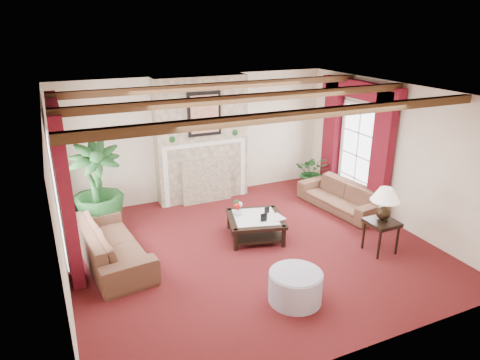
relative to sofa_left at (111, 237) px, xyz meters
name	(u,v)px	position (x,y,z in m)	size (l,w,h in m)	color
floor	(252,249)	(2.29, -0.60, -0.43)	(6.00, 6.00, 0.00)	#3E0B12
ceiling	(254,94)	(2.29, -0.60, 2.27)	(6.00, 6.00, 0.00)	white
back_wall	(199,137)	(2.29, 2.15, 0.92)	(6.00, 0.02, 2.70)	beige
left_wall	(57,207)	(-0.71, -0.60, 0.92)	(0.02, 5.50, 2.70)	beige
right_wall	(394,155)	(5.29, -0.60, 0.92)	(0.02, 5.50, 2.70)	beige
ceiling_beams	(254,98)	(2.29, -0.60, 2.21)	(6.00, 3.00, 0.12)	#392512
fireplace	(200,76)	(2.29, 1.95, 2.27)	(2.00, 0.52, 2.70)	tan
french_door_left	(48,135)	(-0.68, 0.40, 1.70)	(0.10, 1.10, 2.16)	white
french_door_right	(363,105)	(5.26, 0.40, 1.70)	(0.10, 1.10, 2.16)	white
curtains_left	(52,107)	(-0.57, 0.40, 2.12)	(0.20, 2.40, 2.55)	#560B15
curtains_right	(361,85)	(5.15, 0.40, 2.12)	(0.20, 2.40, 2.55)	#560B15
sofa_left	(111,237)	(0.00, 0.00, 0.00)	(0.91, 2.27, 0.86)	black
sofa_right	(341,192)	(4.72, 0.18, -0.05)	(0.83, 2.00, 0.76)	black
potted_palm	(99,206)	(-0.02, 1.27, 0.04)	(1.09, 1.77, 0.95)	black
small_plant	(312,176)	(4.80, 1.39, -0.10)	(1.13, 1.14, 0.67)	black
coffee_table	(255,227)	(2.52, -0.23, -0.23)	(0.98, 0.98, 0.40)	black
side_table	(380,236)	(4.26, -1.57, -0.14)	(0.49, 0.49, 0.58)	black
ottoman	(295,287)	(2.20, -2.18, -0.21)	(0.76, 0.76, 0.44)	#A097AB
table_lamp	(384,204)	(4.26, -1.57, 0.45)	(0.48, 0.48, 0.61)	black
flower_vase	(238,211)	(2.27, -0.02, 0.05)	(0.19, 0.19, 0.17)	silver
book	(272,212)	(2.76, -0.43, 0.12)	(0.22, 0.04, 0.30)	black
photo_frame_a	(264,218)	(2.58, -0.46, 0.05)	(0.12, 0.02, 0.16)	black
photo_frame_b	(267,210)	(2.78, -0.18, 0.04)	(0.10, 0.02, 0.13)	black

